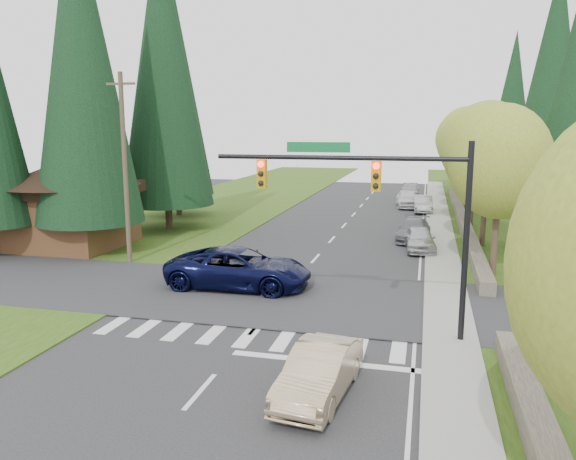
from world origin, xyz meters
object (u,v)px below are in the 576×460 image
at_px(sedan_champagne, 319,372).
at_px(parked_car_d, 407,199).
at_px(suv_navy, 239,268).
at_px(parked_car_c, 423,204).
at_px(parked_car_e, 410,191).
at_px(parked_car_a, 420,239).
at_px(parked_car_b, 414,230).

xyz_separation_m(sedan_champagne, parked_car_d, (0.95, 37.87, 0.11)).
relative_size(suv_navy, parked_car_c, 1.52).
bearing_deg(parked_car_e, parked_car_a, -87.38).
bearing_deg(parked_car_e, sedan_champagne, -91.62).
distance_m(parked_car_c, parked_car_d, 3.00).
relative_size(sedan_champagne, parked_car_e, 0.91).
bearing_deg(parked_car_d, parked_car_b, -92.59).
bearing_deg(sedan_champagne, parked_car_d, 95.14).
relative_size(parked_car_b, parked_car_d, 0.98).
distance_m(sedan_champagne, parked_car_e, 45.76).
xyz_separation_m(suv_navy, parked_car_d, (6.45, 28.44, -0.10)).
relative_size(sedan_champagne, parked_car_a, 1.02).
height_order(parked_car_a, parked_car_c, parked_car_c).
relative_size(sedan_champagne, parked_car_d, 0.89).
xyz_separation_m(parked_car_d, parked_car_e, (0.00, 7.87, -0.13)).
height_order(parked_car_a, parked_car_e, parked_car_a).
bearing_deg(parked_car_c, parked_car_d, 113.85).
bearing_deg(parked_car_e, parked_car_b, -88.04).
bearing_deg(parked_car_a, sedan_champagne, -103.08).
height_order(sedan_champagne, parked_car_c, parked_car_c).
bearing_deg(parked_car_d, parked_car_a, -91.85).
bearing_deg(parked_car_b, sedan_champagne, -90.07).
bearing_deg(suv_navy, parked_car_d, -13.82).
relative_size(sedan_champagne, suv_navy, 0.65).
bearing_deg(sedan_champagne, parked_car_a, 89.67).
bearing_deg(parked_car_b, parked_car_e, 97.21).
bearing_deg(parked_car_b, parked_car_d, 98.42).
xyz_separation_m(suv_navy, parked_car_e, (6.45, 36.32, -0.24)).
bearing_deg(sedan_champagne, suv_navy, 126.82).
bearing_deg(parked_car_c, parked_car_e, 93.60).
distance_m(parked_car_b, parked_car_e, 23.32).
relative_size(parked_car_b, parked_car_e, 1.00).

